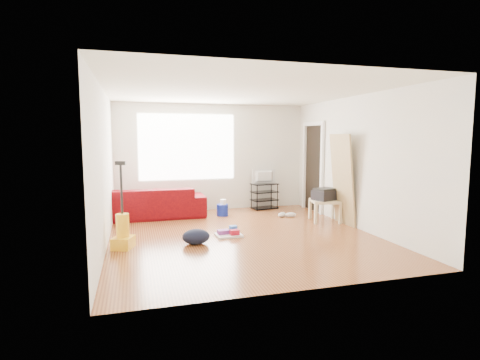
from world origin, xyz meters
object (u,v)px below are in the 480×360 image
object	(u,v)px
sofa	(153,217)
side_table	(325,203)
cleaning_tray	(229,233)
tv_stand	(264,196)
vacuum	(123,232)
backpack	(196,244)
bucket	(222,216)

from	to	relation	value
sofa	side_table	xyz separation A→B (m)	(3.40, -1.34, 0.37)
side_table	cleaning_tray	world-z (taller)	side_table
side_table	tv_stand	bearing A→B (deg)	114.73
vacuum	tv_stand	bearing A→B (deg)	58.58
side_table	backpack	distance (m)	2.99
sofa	backpack	xyz separation A→B (m)	(0.58, -2.28, 0.00)
tv_stand	side_table	world-z (taller)	tv_stand
tv_stand	bucket	size ratio (longest dim) A/B	2.64
bucket	cleaning_tray	distance (m)	1.73
sofa	vacuum	size ratio (longest dim) A/B	1.66
bucket	cleaning_tray	bearing A→B (deg)	-99.20
tv_stand	backpack	bearing A→B (deg)	-139.18
tv_stand	cleaning_tray	distance (m)	2.64
sofa	tv_stand	distance (m)	2.69
bucket	backpack	distance (m)	2.25
backpack	sofa	bearing A→B (deg)	105.76
bucket	vacuum	bearing A→B (deg)	-136.35
sofa	side_table	bearing A→B (deg)	158.43
sofa	cleaning_tray	world-z (taller)	sofa
bucket	vacuum	distance (m)	2.84
sofa	bucket	distance (m)	1.52
sofa	tv_stand	world-z (taller)	tv_stand
sofa	bucket	xyz separation A→B (m)	(1.50, -0.23, 0.00)
backpack	vacuum	bearing A→B (deg)	176.49
bucket	vacuum	world-z (taller)	vacuum
backpack	side_table	bearing A→B (deg)	19.78
sofa	tv_stand	bearing A→B (deg)	-174.20
backpack	tv_stand	bearing A→B (deg)	52.28
tv_stand	cleaning_tray	world-z (taller)	tv_stand
tv_stand	backpack	distance (m)	3.30
bucket	vacuum	xyz separation A→B (m)	(-2.05, -1.95, 0.25)
sofa	vacuum	bearing A→B (deg)	75.88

